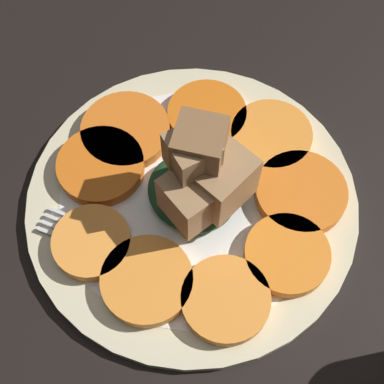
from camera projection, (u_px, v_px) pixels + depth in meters
The scene contains 13 objects.
table_slab at pixel (192, 208), 48.72cm from camera, with size 120.00×120.00×2.00cm, color black.
plate at pixel (192, 200), 47.37cm from camera, with size 29.16×29.16×1.05cm.
carrot_slice_0 at pixel (101, 166), 47.64cm from camera, with size 7.79×7.79×1.21cm, color orange.
carrot_slice_1 at pixel (92, 242), 44.25cm from camera, with size 6.52×6.52×1.21cm, color #F99539.
carrot_slice_2 at pixel (147, 280), 42.73cm from camera, with size 7.44×7.44×1.21cm, color orange.
carrot_slice_3 at pixel (226, 299), 42.01cm from camera, with size 7.10×7.10×1.21cm, color orange.
carrot_slice_4 at pixel (287, 255), 43.74cm from camera, with size 7.03×7.03×1.21cm, color orange.
carrot_slice_5 at pixel (301, 193), 46.38cm from camera, with size 7.96×7.96×1.21cm, color orange.
carrot_slice_6 at pixel (271, 136), 49.09cm from camera, with size 7.48×7.48×1.21cm, color orange.
carrot_slice_7 at pixel (207, 115), 50.20cm from camera, with size 7.41×7.41×1.21cm, color orange.
carrot_slice_8 at pixel (130, 128), 49.52cm from camera, with size 8.22×8.22×1.21cm, color orange.
center_pile at pixel (200, 179), 43.07cm from camera, with size 8.33×7.39×9.52cm.
fork at pixel (136, 255), 44.16cm from camera, with size 17.52×9.32×0.40cm.
Camera 1 is at (15.52, -14.42, 44.89)cm, focal length 50.00 mm.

